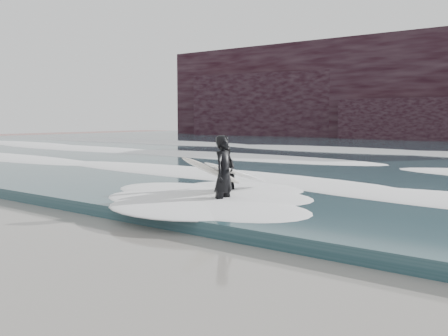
{
  "coord_description": "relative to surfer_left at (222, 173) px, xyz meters",
  "views": [
    {
      "loc": [
        7.26,
        -4.16,
        2.28
      ],
      "look_at": [
        -0.41,
        5.85,
        1.0
      ],
      "focal_mm": 40.0,
      "sensor_mm": 36.0,
      "label": 1
    }
  ],
  "objects": [
    {
      "name": "foam_far",
      "position": [
        0.04,
        19.72,
        -0.49
      ],
      "size": [
        60.0,
        4.8,
        0.3
      ],
      "primitive_type": "ellipsoid",
      "color": "white",
      "rests_on": "sea"
    },
    {
      "name": "surfer_right",
      "position": [
        -0.75,
        1.16,
        -0.16
      ],
      "size": [
        1.29,
        2.25,
        1.54
      ],
      "color": "black",
      "rests_on": "ground"
    },
    {
      "name": "surfer_left",
      "position": [
        0.0,
        0.0,
        0.0
      ],
      "size": [
        1.01,
        2.08,
        1.86
      ],
      "color": "black",
      "rests_on": "ground"
    },
    {
      "name": "foam_near",
      "position": [
        0.04,
        3.72,
        -0.54
      ],
      "size": [
        60.0,
        3.2,
        0.2
      ],
      "primitive_type": "ellipsoid",
      "color": "white",
      "rests_on": "sea"
    },
    {
      "name": "foam_mid",
      "position": [
        0.04,
        10.72,
        -0.52
      ],
      "size": [
        60.0,
        4.0,
        0.24
      ],
      "primitive_type": "ellipsoid",
      "color": "white",
      "rests_on": "sea"
    },
    {
      "name": "ground",
      "position": [
        0.04,
        -5.28,
        -0.94
      ],
      "size": [
        120.0,
        120.0,
        0.0
      ],
      "primitive_type": "plane",
      "color": "#8D5C57",
      "rests_on": "ground"
    }
  ]
}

